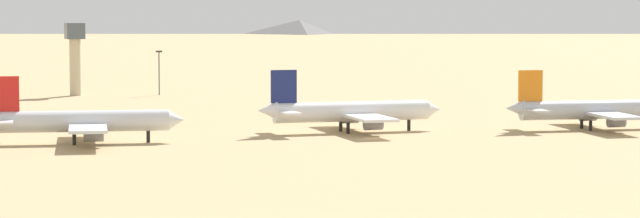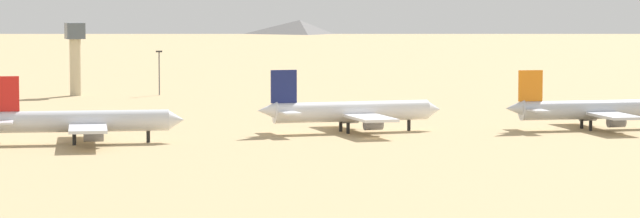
% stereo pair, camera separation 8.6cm
% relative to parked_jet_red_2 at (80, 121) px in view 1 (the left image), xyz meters
% --- Properties ---
extents(ground, '(4000.00, 4000.00, 0.00)m').
position_rel_parked_jet_red_2_xyz_m(ground, '(57.68, -8.93, -4.41)').
color(ground, tan).
extents(parked_jet_red_2, '(40.61, 34.62, 13.45)m').
position_rel_parked_jet_red_2_xyz_m(parked_jet_red_2, '(0.00, 0.00, 0.00)').
color(parked_jet_red_2, silver).
rests_on(parked_jet_red_2, ground).
extents(parked_jet_navy_3, '(40.94, 34.37, 13.54)m').
position_rel_parked_jet_red_2_xyz_m(parked_jet_navy_3, '(58.04, 4.16, 0.03)').
color(parked_jet_navy_3, white).
rests_on(parked_jet_navy_3, ground).
extents(parked_jet_orange_4, '(39.55, 33.49, 13.06)m').
position_rel_parked_jet_red_2_xyz_m(parked_jet_orange_4, '(109.81, -6.76, -0.13)').
color(parked_jet_orange_4, silver).
rests_on(parked_jet_orange_4, ground).
extents(control_tower, '(5.20, 5.20, 20.78)m').
position_rel_parked_jet_red_2_xyz_m(control_tower, '(21.48, 131.83, 8.13)').
color(control_tower, '#C6B793').
rests_on(control_tower, ground).
extents(light_pole_mid, '(1.80, 0.50, 12.81)m').
position_rel_parked_jet_red_2_xyz_m(light_pole_mid, '(44.49, 125.57, 3.16)').
color(light_pole_mid, '#59595E').
rests_on(light_pole_mid, ground).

